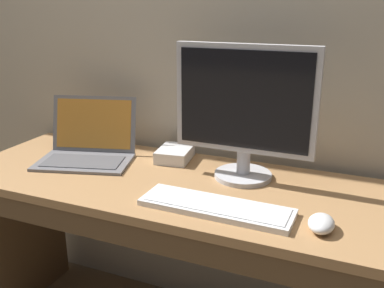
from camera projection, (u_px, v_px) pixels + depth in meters
desk at (166, 238)px, 1.54m from camera, size 1.51×0.57×0.72m
laptop_space_gray at (89, 145)px, 1.66m from camera, size 0.41×0.36×0.23m
external_monitor at (244, 110)px, 1.41m from camera, size 0.47×0.20×0.46m
wired_keyboard at (216, 207)px, 1.26m from camera, size 0.46×0.14×0.02m
computer_mouse at (321, 223)px, 1.14m from camera, size 0.07×0.10×0.04m
external_drive_box at (175, 154)px, 1.66m from camera, size 0.14×0.17×0.05m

